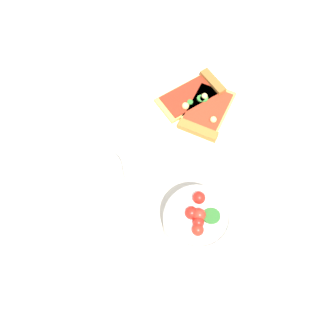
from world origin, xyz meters
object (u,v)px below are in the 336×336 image
object	(u,v)px
plate	(199,110)
pizza_slice_near	(194,94)
soda_glass	(104,182)
pizza_slice_far	(206,113)
salad_bowl	(197,222)

from	to	relation	value
plate	pizza_slice_near	distance (m)	0.04
plate	soda_glass	world-z (taller)	soda_glass
plate	soda_glass	size ratio (longest dim) A/B	2.28
pizza_slice_far	soda_glass	world-z (taller)	soda_glass
plate	soda_glass	distance (m)	0.27
pizza_slice_far	salad_bowl	bearing A→B (deg)	-132.11
plate	salad_bowl	world-z (taller)	salad_bowl
salad_bowl	soda_glass	xyz separation A→B (m)	(-0.10, 0.16, 0.01)
soda_glass	plate	bearing A→B (deg)	10.53
plate	pizza_slice_near	xyz separation A→B (m)	(0.01, 0.03, 0.01)
plate	pizza_slice_near	bearing A→B (deg)	69.21
pizza_slice_near	pizza_slice_far	bearing A→B (deg)	-100.22
pizza_slice_near	pizza_slice_far	size ratio (longest dim) A/B	0.92
pizza_slice_near	salad_bowl	world-z (taller)	salad_bowl
pizza_slice_far	soda_glass	distance (m)	0.27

